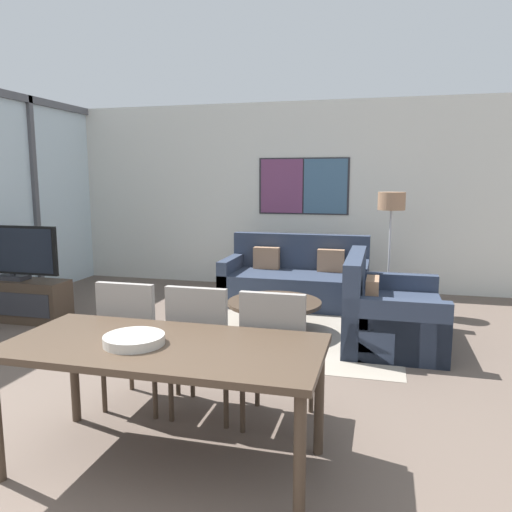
# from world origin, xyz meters

# --- Properties ---
(wall_back) EXTENTS (7.79, 0.09, 2.80)m
(wall_back) POSITION_xyz_m (0.01, 5.69, 1.40)
(wall_back) COLOR silver
(wall_back) RESTS_ON ground_plane
(area_rug) EXTENTS (2.71, 2.15, 0.01)m
(area_rug) POSITION_xyz_m (0.34, 3.30, 0.00)
(area_rug) COLOR gray
(area_rug) RESTS_ON ground_plane
(tv_console) EXTENTS (1.34, 0.39, 0.49)m
(tv_console) POSITION_xyz_m (-2.76, 3.01, 0.24)
(tv_console) COLOR #423326
(tv_console) RESTS_ON ground_plane
(television) EXTENTS (1.23, 0.20, 0.64)m
(television) POSITION_xyz_m (-2.76, 3.01, 0.81)
(television) COLOR #2D2D33
(television) RESTS_ON tv_console
(sofa_main) EXTENTS (1.90, 0.96, 0.90)m
(sofa_main) POSITION_xyz_m (0.34, 4.70, 0.28)
(sofa_main) COLOR #2D384C
(sofa_main) RESTS_ON ground_plane
(sofa_side) EXTENTS (0.96, 1.39, 0.90)m
(sofa_side) POSITION_xyz_m (1.51, 3.28, 0.28)
(sofa_side) COLOR #2D384C
(sofa_side) RESTS_ON ground_plane
(coffee_table) EXTENTS (1.02, 1.02, 0.35)m
(coffee_table) POSITION_xyz_m (0.34, 3.30, 0.26)
(coffee_table) COLOR #423326
(coffee_table) RESTS_ON ground_plane
(dining_table) EXTENTS (1.81, 0.84, 0.75)m
(dining_table) POSITION_xyz_m (0.28, 0.63, 0.68)
(dining_table) COLOR #423326
(dining_table) RESTS_ON ground_plane
(dining_chair_left) EXTENTS (0.46, 0.46, 0.96)m
(dining_chair_left) POSITION_xyz_m (-0.25, 1.27, 0.52)
(dining_chair_left) COLOR gray
(dining_chair_left) RESTS_ON ground_plane
(dining_chair_centre) EXTENTS (0.46, 0.46, 0.96)m
(dining_chair_centre) POSITION_xyz_m (0.28, 1.26, 0.52)
(dining_chair_centre) COLOR gray
(dining_chair_centre) RESTS_ON ground_plane
(dining_chair_right) EXTENTS (0.46, 0.46, 0.96)m
(dining_chair_right) POSITION_xyz_m (0.80, 1.24, 0.52)
(dining_chair_right) COLOR gray
(dining_chair_right) RESTS_ON ground_plane
(fruit_bowl) EXTENTS (0.34, 0.34, 0.05)m
(fruit_bowl) POSITION_xyz_m (0.13, 0.58, 0.78)
(fruit_bowl) COLOR #B7B2A8
(fruit_bowl) RESTS_ON dining_table
(floor_lamp) EXTENTS (0.33, 0.33, 1.50)m
(floor_lamp) POSITION_xyz_m (1.54, 4.53, 1.27)
(floor_lamp) COLOR #2D2D33
(floor_lamp) RESTS_ON ground_plane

